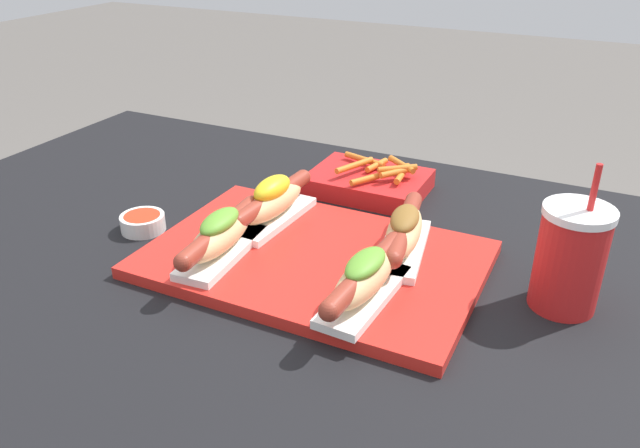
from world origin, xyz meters
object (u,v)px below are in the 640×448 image
Objects in this scene: hot_dog_2 at (273,202)px; hot_dog_3 at (404,232)px; serving_tray at (314,259)px; sauce_bowl at (143,222)px; hot_dog_0 at (221,235)px; fries_basket at (369,182)px; drink_cup at (570,258)px; hot_dog_1 at (365,278)px.

hot_dog_2 is 0.22m from hot_dog_3.
sauce_bowl is (-0.30, -0.02, 0.01)m from serving_tray.
hot_dog_0 is 3.04× the size of sauce_bowl.
fries_basket is at bearing 48.12° from sauce_bowl.
drink_cup is at bearing -3.08° from hot_dog_3.
fries_basket is (0.08, 0.21, -0.03)m from hot_dog_2.
drink_cup is at bearing -1.97° from hot_dog_2.
hot_dog_0 is at bearing -151.67° from hot_dog_3.
hot_dog_1 is 1.01× the size of hot_dog_3.
hot_dog_3 is 0.42m from sauce_bowl.
drink_cup is (0.23, 0.13, 0.02)m from hot_dog_1.
drink_cup is (0.46, 0.11, 0.02)m from hot_dog_0.
drink_cup reaches higher than hot_dog_0.
hot_dog_2 reaches higher than sauce_bowl.
serving_tray is at bearing 27.74° from hot_dog_0.
fries_basket is at bearing 69.28° from hot_dog_2.
hot_dog_3 is (0.22, -0.00, -0.00)m from hot_dog_2.
hot_dog_3 is (0.23, 0.13, -0.00)m from hot_dog_0.
hot_dog_1 is (0.23, -0.01, -0.00)m from hot_dog_0.
sauce_bowl is at bearing 172.73° from hot_dog_1.
hot_dog_0 is 1.01× the size of hot_dog_3.
sauce_bowl is 0.35× the size of drink_cup.
drink_cup is 0.98× the size of fries_basket.
hot_dog_1 is 1.05× the size of fries_basket.
hot_dog_0 is 1.07× the size of drink_cup.
hot_dog_2 is at bearing 25.42° from sauce_bowl.
fries_basket is at bearing 148.13° from drink_cup.
hot_dog_2 is at bearing 84.75° from hot_dog_0.
hot_dog_0 is 0.47m from drink_cup.
hot_dog_0 is at bearing -11.78° from sauce_bowl.
hot_dog_2 is (-0.11, 0.07, 0.04)m from serving_tray.
fries_basket is (-0.14, 0.22, -0.03)m from hot_dog_3.
fries_basket is (-0.03, 0.28, 0.01)m from serving_tray.
hot_dog_1 reaches higher than serving_tray.
hot_dog_0 is 0.35m from fries_basket.
serving_tray is 2.21× the size of hot_dog_0.
drink_cup is at bearing -31.87° from fries_basket.
hot_dog_0 is 0.23m from hot_dog_1.
drink_cup is (0.34, 0.05, 0.06)m from serving_tray.
serving_tray is 0.14m from hot_dog_0.
fries_basket is (-0.14, 0.36, -0.03)m from hot_dog_1.
hot_dog_1 is at bearing -91.35° from hot_dog_3.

